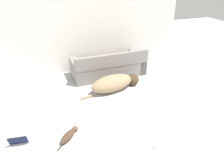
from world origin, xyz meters
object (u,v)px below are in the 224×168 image
dog (114,83)px  laptop_open (18,145)px  cat (69,135)px  book_cream (158,144)px  couch (109,67)px

dog → laptop_open: 2.69m
dog → cat: bearing=-145.9°
laptop_open → book_cream: bearing=-10.6°
couch → dog: bearing=78.6°
couch → cat: bearing=54.1°
cat → book_cream: (1.44, -0.74, -0.05)m
dog → laptop_open: bearing=-159.7°
dog → cat: dog is taller
cat → book_cream: bearing=-72.9°
cat → dog: bearing=-1.8°
couch → dog: size_ratio=1.25×
laptop_open → book_cream: size_ratio=1.59×
dog → couch: bearing=69.5°
dog → book_cream: (-0.01, -2.13, -0.19)m
couch → laptop_open: 3.36m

